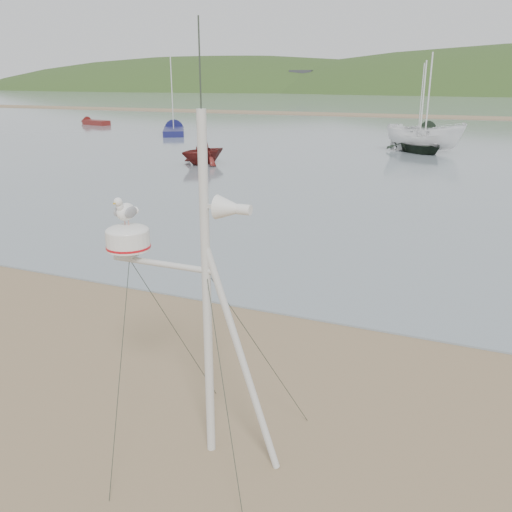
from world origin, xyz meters
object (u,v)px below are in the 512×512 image
at_px(sailboat_blue_near, 174,130).
at_px(dinghy_red_far, 91,122).
at_px(boat_dark, 421,118).
at_px(boat_white, 427,113).
at_px(boat_red, 202,138).
at_px(mast_rig, 202,364).
at_px(sailboat_dark_mid, 425,130).

bearing_deg(sailboat_blue_near, dinghy_red_far, 161.25).
height_order(boat_dark, boat_white, boat_white).
bearing_deg(boat_red, mast_rig, -39.68).
bearing_deg(sailboat_dark_mid, dinghy_red_far, -172.94).
distance_m(boat_dark, boat_white, 0.50).
bearing_deg(sailboat_blue_near, boat_white, -14.23).
relative_size(mast_rig, boat_white, 1.04).
relative_size(boat_dark, boat_red, 1.47).
bearing_deg(sailboat_blue_near, mast_rig, -58.17).
distance_m(dinghy_red_far, sailboat_dark_mid, 34.72).
distance_m(boat_dark, dinghy_red_far, 37.24).
bearing_deg(boat_white, sailboat_blue_near, 78.25).
xyz_separation_m(mast_rig, boat_white, (-1.06, 32.73, 1.32)).
height_order(dinghy_red_far, sailboat_blue_near, sailboat_blue_near).
relative_size(boat_white, dinghy_red_far, 1.07).
bearing_deg(boat_white, sailboat_dark_mid, 8.62).
distance_m(boat_red, sailboat_blue_near, 20.21).
relative_size(boat_white, sailboat_blue_near, 0.72).
relative_size(mast_rig, sailboat_blue_near, 0.74).
xyz_separation_m(boat_dark, dinghy_red_far, (-35.70, 10.41, -1.95)).
bearing_deg(boat_red, boat_dark, 66.03).
bearing_deg(sailboat_dark_mid, mast_rig, -86.82).
bearing_deg(sailboat_dark_mid, boat_dark, -85.15).
bearing_deg(sailboat_blue_near, sailboat_dark_mid, 22.32).
xyz_separation_m(boat_white, dinghy_red_far, (-36.02, 10.26, -2.32)).
height_order(boat_white, dinghy_red_far, boat_white).
bearing_deg(boat_dark, dinghy_red_far, 122.48).
bearing_deg(boat_dark, sailboat_dark_mid, 53.58).
bearing_deg(dinghy_red_far, sailboat_blue_near, -18.75).
bearing_deg(boat_red, boat_white, 65.59).
distance_m(boat_dark, sailboat_dark_mid, 14.86).
relative_size(boat_dark, dinghy_red_far, 0.92).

